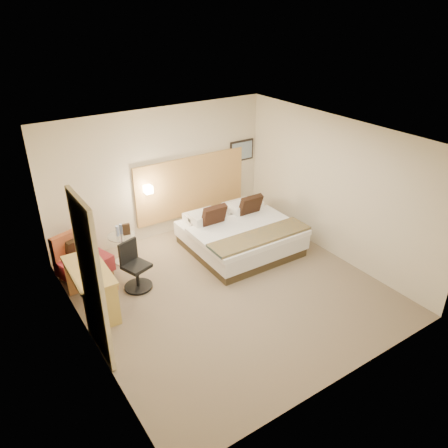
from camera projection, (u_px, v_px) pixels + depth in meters
floor at (229, 290)px, 7.64m from camera, size 4.80×5.00×0.02m
ceiling at (230, 138)px, 6.39m from camera, size 4.80×5.00×0.02m
wall_back at (160, 174)px, 8.87m from camera, size 4.80×0.02×2.70m
wall_front at (349, 300)px, 5.16m from camera, size 4.80×0.02×2.70m
wall_left at (80, 265)px, 5.83m from camera, size 0.02×5.00×2.70m
wall_right at (335, 189)px, 8.20m from camera, size 0.02×5.00×2.70m
headboard_panel at (192, 186)px, 9.37m from camera, size 2.60×0.04×1.30m
art_frame at (242, 151)px, 9.77m from camera, size 0.62×0.03×0.47m
art_canvas at (242, 151)px, 9.76m from camera, size 0.54×0.01×0.39m
lamp_arm at (147, 188)px, 8.72m from camera, size 0.02×0.12×0.02m
lamp_shade at (148, 189)px, 8.68m from camera, size 0.15×0.15×0.15m
curtain at (91, 281)px, 5.73m from camera, size 0.06×0.90×2.42m
bottle_a at (117, 231)px, 8.12m from camera, size 0.07×0.07×0.21m
bottle_b at (121, 229)px, 8.19m from camera, size 0.07×0.07×0.21m
menu_folder at (126, 229)px, 8.16m from camera, size 0.14×0.07×0.23m
bed at (240, 235)px, 8.73m from camera, size 2.06×1.98×0.98m
lounge_chair at (82, 260)px, 7.85m from camera, size 0.99×0.93×0.85m
side_table at (123, 247)px, 8.30m from camera, size 0.60×0.60×0.57m
desk at (91, 277)px, 6.89m from camera, size 0.60×1.25×0.77m
desk_chair at (135, 270)px, 7.53m from camera, size 0.63×0.63×0.87m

